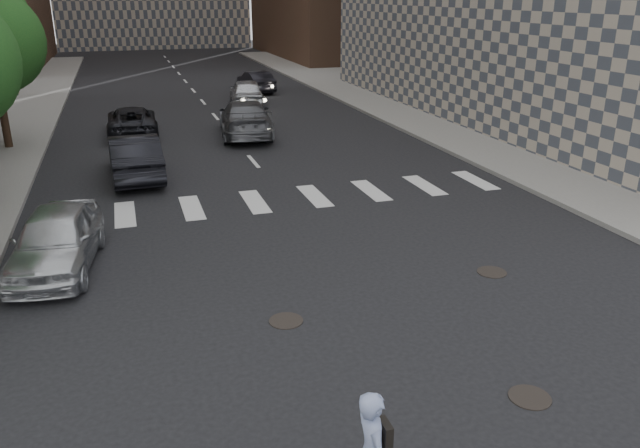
{
  "coord_description": "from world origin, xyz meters",
  "views": [
    {
      "loc": [
        -4.72,
        -9.71,
        6.29
      ],
      "look_at": [
        -0.68,
        3.09,
        1.3
      ],
      "focal_mm": 35.0,
      "sensor_mm": 36.0,
      "label": 1
    }
  ],
  "objects_px": {
    "traffic_car_c": "(132,121)",
    "traffic_car_d": "(246,92)",
    "traffic_car_e": "(256,82)",
    "traffic_car_b": "(245,118)",
    "silver_sedan": "(56,240)",
    "traffic_car_a": "(135,156)"
  },
  "relations": [
    {
      "from": "traffic_car_c",
      "to": "traffic_car_d",
      "type": "bearing_deg",
      "value": -136.34
    },
    {
      "from": "traffic_car_e",
      "to": "traffic_car_d",
      "type": "bearing_deg",
      "value": 66.2
    },
    {
      "from": "traffic_car_b",
      "to": "traffic_car_d",
      "type": "distance_m",
      "value": 8.18
    },
    {
      "from": "silver_sedan",
      "to": "traffic_car_d",
      "type": "xyz_separation_m",
      "value": [
        8.86,
        21.39,
        0.05
      ]
    },
    {
      "from": "traffic_car_a",
      "to": "traffic_car_b",
      "type": "height_order",
      "value": "traffic_car_b"
    },
    {
      "from": "traffic_car_b",
      "to": "traffic_car_e",
      "type": "distance_m",
      "value": 13.64
    },
    {
      "from": "traffic_car_d",
      "to": "traffic_car_e",
      "type": "xyz_separation_m",
      "value": [
        1.67,
        5.22,
        -0.1
      ]
    },
    {
      "from": "traffic_car_b",
      "to": "traffic_car_e",
      "type": "bearing_deg",
      "value": -96.86
    },
    {
      "from": "traffic_car_a",
      "to": "traffic_car_c",
      "type": "distance_m",
      "value": 7.59
    },
    {
      "from": "traffic_car_b",
      "to": "traffic_car_d",
      "type": "xyz_separation_m",
      "value": [
        1.64,
        8.01,
        -0.03
      ]
    },
    {
      "from": "silver_sedan",
      "to": "traffic_car_c",
      "type": "height_order",
      "value": "silver_sedan"
    },
    {
      "from": "traffic_car_c",
      "to": "traffic_car_e",
      "type": "bearing_deg",
      "value": -125.39
    },
    {
      "from": "silver_sedan",
      "to": "traffic_car_a",
      "type": "relative_size",
      "value": 0.91
    },
    {
      "from": "traffic_car_d",
      "to": "traffic_car_e",
      "type": "height_order",
      "value": "traffic_car_d"
    },
    {
      "from": "traffic_car_b",
      "to": "traffic_car_d",
      "type": "relative_size",
      "value": 1.22
    },
    {
      "from": "traffic_car_a",
      "to": "traffic_car_d",
      "type": "distance_m",
      "value": 15.37
    },
    {
      "from": "traffic_car_a",
      "to": "traffic_car_e",
      "type": "bearing_deg",
      "value": -116.31
    },
    {
      "from": "traffic_car_c",
      "to": "traffic_car_e",
      "type": "relative_size",
      "value": 1.12
    },
    {
      "from": "traffic_car_c",
      "to": "traffic_car_e",
      "type": "distance_m",
      "value": 14.14
    },
    {
      "from": "traffic_car_a",
      "to": "traffic_car_c",
      "type": "bearing_deg",
      "value": -93.23
    },
    {
      "from": "traffic_car_b",
      "to": "traffic_car_a",
      "type": "bearing_deg",
      "value": 55.45
    },
    {
      "from": "traffic_car_d",
      "to": "traffic_car_c",
      "type": "bearing_deg",
      "value": 50.17
    }
  ]
}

